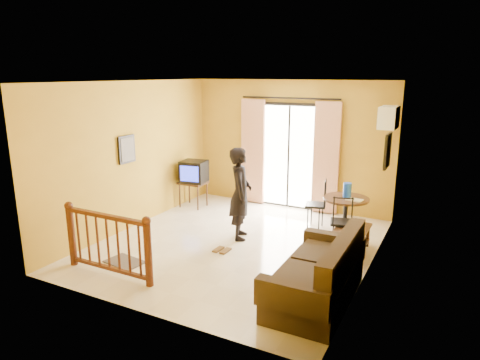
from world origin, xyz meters
The scene contains 19 objects.
ground centered at (0.00, 0.00, 0.00)m, with size 5.00×5.00×0.00m, color beige.
room_shell centered at (0.00, 0.00, 1.70)m, with size 5.00×5.00×5.00m.
balcony_door centered at (0.00, 2.43, 1.19)m, with size 2.25×0.14×2.46m.
tv_table centered at (-1.90, 1.51, 0.50)m, with size 0.57×0.48×0.57m.
television centered at (-1.87, 1.50, 0.81)m, with size 0.60×0.56×0.48m.
picture_left centered at (-2.22, -0.20, 1.55)m, with size 0.05×0.42×0.52m.
dining_table centered at (1.55, 1.39, 0.55)m, with size 0.84×0.84×0.70m.
water_jug centered at (1.56, 1.39, 0.84)m, with size 0.15×0.15×0.28m, color blue.
serving_tray centered at (1.72, 1.29, 0.71)m, with size 0.28×0.18×0.02m, color beige.
dining_chairs centered at (1.30, 1.11, 0.00)m, with size 1.19×1.24×0.95m.
air_conditioner centered at (2.09, 1.95, 2.15)m, with size 0.31×0.60×0.40m.
botanical_print centered at (2.22, 1.30, 1.65)m, with size 0.05×0.50×0.60m.
coffee_table centered at (1.85, 0.55, 0.28)m, with size 0.52×0.94×0.42m.
bowl centered at (1.85, 0.58, 0.44)m, with size 0.19×0.19×0.06m, color brown.
sofa centered at (1.86, -1.20, 0.34)m, with size 0.90×1.92×0.92m.
standing_person centered at (-0.10, 0.32, 0.84)m, with size 0.61×0.40×1.67m, color black.
stair_balustrade centered at (-1.15, -1.90, 0.56)m, with size 1.63×0.13×1.04m.
doormat centered at (-1.25, -1.48, 0.01)m, with size 0.60×0.40×0.02m, color #4E453E.
sandals centered at (-0.09, -0.38, 0.01)m, with size 0.25×0.25×0.03m.
Camera 1 is at (3.28, -6.22, 2.94)m, focal length 32.00 mm.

